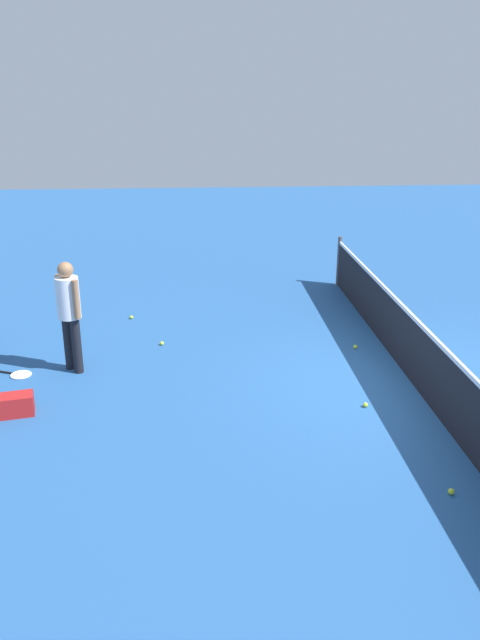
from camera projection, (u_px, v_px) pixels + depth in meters
name	position (u px, v px, depth m)	size (l,w,h in m)	color
ground_plane	(413.00, 384.00, 9.15)	(40.00, 40.00, 0.00)	#265693
court_net	(416.00, 352.00, 8.98)	(10.09, 0.09, 1.07)	#4C4C51
player_near_side	(69.00, 308.00, 9.25)	(0.48, 0.48, 1.70)	black
tennis_racket_near_player	(19.00, 375.00, 9.41)	(0.41, 0.60, 0.03)	white
tennis_ball_near_player	(355.00, 347.00, 10.37)	(0.07, 0.07, 0.07)	#C6E033
tennis_ball_by_net	(162.00, 343.00, 10.52)	(0.07, 0.07, 0.07)	#C6E033
tennis_ball_midcourt	(132.00, 317.00, 11.73)	(0.07, 0.07, 0.07)	#C6E033
tennis_ball_baseline	(366.00, 405.00, 8.46)	(0.07, 0.07, 0.07)	#C6E033
tennis_ball_stray_left	(451.00, 491.00, 6.63)	(0.07, 0.07, 0.07)	#C6E033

